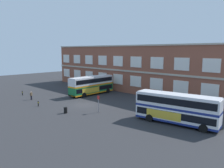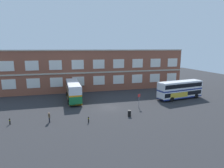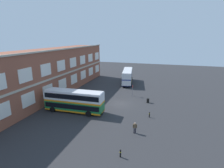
{
  "view_description": "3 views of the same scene",
  "coord_description": "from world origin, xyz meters",
  "px_view_note": "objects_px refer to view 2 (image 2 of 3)",
  "views": [
    {
      "loc": [
        31.55,
        -24.45,
        9.84
      ],
      "look_at": [
        5.03,
        2.13,
        4.14
      ],
      "focal_mm": 35.74,
      "sensor_mm": 36.0,
      "label": 1
    },
    {
      "loc": [
        -8.22,
        -34.07,
        11.49
      ],
      "look_at": [
        1.1,
        1.87,
        4.28
      ],
      "focal_mm": 29.95,
      "sensor_mm": 36.0,
      "label": 2
    },
    {
      "loc": [
        -33.83,
        -8.51,
        13.54
      ],
      "look_at": [
        2.25,
        2.48,
        3.51
      ],
      "focal_mm": 28.42,
      "sensor_mm": 36.0,
      "label": 3
    }
  ],
  "objects_px": {
    "waiting_passenger": "(49,117)",
    "station_litter_bin": "(129,113)",
    "bus_stand_flag": "(139,99)",
    "safety_bollard_west": "(88,119)",
    "safety_bollard_east": "(10,121)",
    "double_decker_near": "(73,91)",
    "double_decker_middle": "(180,90)"
  },
  "relations": [
    {
      "from": "waiting_passenger",
      "to": "station_litter_bin",
      "type": "distance_m",
      "value": 13.07
    },
    {
      "from": "bus_stand_flag",
      "to": "safety_bollard_west",
      "type": "relative_size",
      "value": 2.84
    },
    {
      "from": "waiting_passenger",
      "to": "safety_bollard_west",
      "type": "distance_m",
      "value": 6.13
    },
    {
      "from": "safety_bollard_west",
      "to": "safety_bollard_east",
      "type": "xyz_separation_m",
      "value": [
        -11.7,
        2.2,
        0.0
      ]
    },
    {
      "from": "waiting_passenger",
      "to": "bus_stand_flag",
      "type": "relative_size",
      "value": 0.63
    },
    {
      "from": "bus_stand_flag",
      "to": "station_litter_bin",
      "type": "xyz_separation_m",
      "value": [
        -3.37,
        -3.96,
        -1.12
      ]
    },
    {
      "from": "waiting_passenger",
      "to": "safety_bollard_east",
      "type": "distance_m",
      "value": 5.83
    },
    {
      "from": "bus_stand_flag",
      "to": "waiting_passenger",
      "type": "bearing_deg",
      "value": -168.26
    },
    {
      "from": "station_litter_bin",
      "to": "safety_bollard_west",
      "type": "distance_m",
      "value": 7.19
    },
    {
      "from": "station_litter_bin",
      "to": "safety_bollard_east",
      "type": "bearing_deg",
      "value": 176.29
    },
    {
      "from": "safety_bollard_west",
      "to": "station_litter_bin",
      "type": "bearing_deg",
      "value": 7.86
    },
    {
      "from": "waiting_passenger",
      "to": "bus_stand_flag",
      "type": "xyz_separation_m",
      "value": [
        16.42,
        3.41,
        0.7
      ]
    },
    {
      "from": "double_decker_near",
      "to": "station_litter_bin",
      "type": "bearing_deg",
      "value": -55.54
    },
    {
      "from": "bus_stand_flag",
      "to": "safety_bollard_east",
      "type": "xyz_separation_m",
      "value": [
        -22.2,
        -2.74,
        -1.14
      ]
    },
    {
      "from": "bus_stand_flag",
      "to": "safety_bollard_west",
      "type": "height_order",
      "value": "bus_stand_flag"
    },
    {
      "from": "bus_stand_flag",
      "to": "double_decker_middle",
      "type": "bearing_deg",
      "value": 17.82
    },
    {
      "from": "double_decker_middle",
      "to": "safety_bollard_west",
      "type": "distance_m",
      "value": 23.73
    },
    {
      "from": "double_decker_middle",
      "to": "safety_bollard_east",
      "type": "bearing_deg",
      "value": -169.18
    },
    {
      "from": "station_litter_bin",
      "to": "safety_bollard_west",
      "type": "bearing_deg",
      "value": -172.14
    },
    {
      "from": "double_decker_middle",
      "to": "waiting_passenger",
      "type": "relative_size",
      "value": 6.63
    },
    {
      "from": "safety_bollard_west",
      "to": "safety_bollard_east",
      "type": "height_order",
      "value": "same"
    },
    {
      "from": "double_decker_near",
      "to": "safety_bollard_west",
      "type": "distance_m",
      "value": 13.81
    },
    {
      "from": "bus_stand_flag",
      "to": "safety_bollard_east",
      "type": "height_order",
      "value": "bus_stand_flag"
    },
    {
      "from": "double_decker_middle",
      "to": "safety_bollard_east",
      "type": "distance_m",
      "value": 34.39
    },
    {
      "from": "double_decker_near",
      "to": "bus_stand_flag",
      "type": "xyz_separation_m",
      "value": [
        12.05,
        -8.68,
        -0.51
      ]
    },
    {
      "from": "safety_bollard_west",
      "to": "bus_stand_flag",
      "type": "bearing_deg",
      "value": 25.21
    },
    {
      "from": "station_litter_bin",
      "to": "safety_bollard_east",
      "type": "relative_size",
      "value": 1.08
    },
    {
      "from": "double_decker_near",
      "to": "double_decker_middle",
      "type": "distance_m",
      "value": 24.1
    },
    {
      "from": "station_litter_bin",
      "to": "double_decker_near",
      "type": "bearing_deg",
      "value": 124.46
    },
    {
      "from": "bus_stand_flag",
      "to": "station_litter_bin",
      "type": "height_order",
      "value": "bus_stand_flag"
    },
    {
      "from": "safety_bollard_east",
      "to": "station_litter_bin",
      "type": "bearing_deg",
      "value": -3.71
    },
    {
      "from": "double_decker_middle",
      "to": "safety_bollard_west",
      "type": "bearing_deg",
      "value": -158.56
    }
  ]
}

